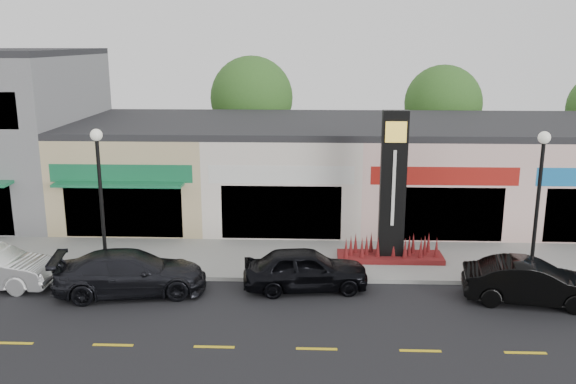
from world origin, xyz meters
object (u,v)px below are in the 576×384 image
Objects in this scene: lamp_east_near at (539,191)px; car_dark_sedan at (131,273)px; lamp_west_near at (100,187)px; car_black_sedan at (306,269)px; car_black_conv at (531,282)px; pylon_sign at (392,209)px.

lamp_east_near reaches higher than car_dark_sedan.
lamp_east_near is (16.00, 0.00, 0.00)m from lamp_west_near.
car_black_sedan is (6.17, 0.61, -0.00)m from car_dark_sedan.
car_black_sedan is at bearing -172.68° from lamp_east_near.
lamp_east_near reaches higher than car_black_conv.
pylon_sign is at bearing 8.77° from lamp_west_near.
car_black_conv is (13.85, -0.28, -0.03)m from car_dark_sedan.
pylon_sign is 4.62m from car_black_sedan.
car_black_conv is (-0.69, -1.97, -2.74)m from lamp_east_near.
lamp_east_near is 1.23× the size of car_black_sedan.
car_black_sedan is (-3.37, -2.77, -1.51)m from pylon_sign.
lamp_west_near is 3.51m from car_dark_sedan.
car_black_sedan is at bearing -93.66° from car_dark_sedan.
lamp_east_near is at bearing -89.03° from car_black_sedan.
lamp_west_near is at bearing -171.23° from pylon_sign.
pylon_sign is 1.34× the size of car_black_sedan.
car_black_sedan is 1.00× the size of car_black_conv.
car_dark_sedan is 6.20m from car_black_sedan.
lamp_west_near is 1.00× the size of lamp_east_near.
lamp_west_near reaches higher than car_black_sedan.
lamp_west_near is 1.22× the size of car_black_conv.
car_black_sedan is (7.63, -1.08, -2.72)m from lamp_west_near.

